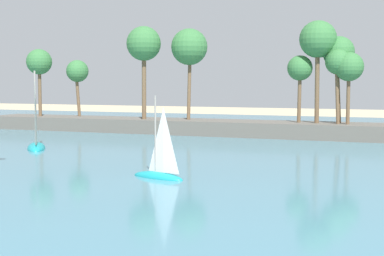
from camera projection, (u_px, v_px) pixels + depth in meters
sea at (301, 143)px, 56.68m from camera, size 220.00×90.17×0.06m
palm_headland at (318, 95)px, 60.62m from camera, size 86.11×6.47×13.47m
sailboat_near_shore at (159, 170)px, 35.57m from camera, size 4.27×2.26×5.93m
sailboat_mid_bay at (36, 141)px, 51.27m from camera, size 4.60×5.50×8.07m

